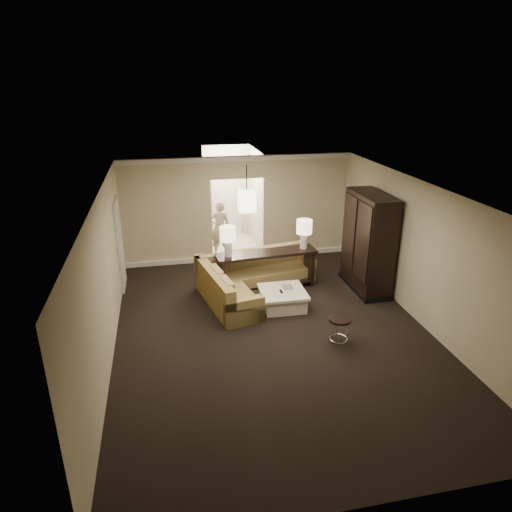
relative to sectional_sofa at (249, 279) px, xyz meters
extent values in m
plane|color=black|center=(0.13, -1.84, -0.33)|extent=(8.00, 8.00, 0.00)
cube|color=#C2B592|center=(0.13, 2.16, 1.07)|extent=(6.00, 0.04, 2.80)
cube|color=#C2B592|center=(0.13, -5.84, 1.07)|extent=(6.00, 0.04, 2.80)
cube|color=#C2B592|center=(-2.87, -1.84, 1.07)|extent=(0.04, 8.00, 2.80)
cube|color=#C2B592|center=(3.13, -1.84, 1.07)|extent=(0.04, 8.00, 2.80)
cube|color=silver|center=(0.13, -1.84, 2.47)|extent=(6.00, 8.00, 0.02)
cube|color=silver|center=(0.13, 2.11, 2.40)|extent=(6.00, 0.10, 0.12)
cube|color=silver|center=(0.13, 2.11, -0.27)|extent=(6.00, 0.10, 0.12)
cube|color=silver|center=(-2.84, 0.96, 0.72)|extent=(0.05, 0.90, 2.10)
cube|color=silver|center=(0.13, 3.16, -0.33)|extent=(1.40, 2.00, 0.01)
cube|color=beige|center=(-0.57, 3.16, 1.07)|extent=(0.04, 2.00, 2.80)
cube|color=beige|center=(0.83, 3.16, 1.07)|extent=(0.04, 2.00, 2.80)
cube|color=beige|center=(0.13, 4.16, 1.07)|extent=(1.40, 0.04, 2.80)
cube|color=silver|center=(0.13, 4.13, 0.72)|extent=(0.90, 0.05, 2.10)
cube|color=brown|center=(0.27, 0.36, -0.14)|extent=(2.88, 1.37, 0.39)
cube|color=brown|center=(-0.47, -0.87, -0.14)|extent=(1.07, 1.43, 0.39)
cube|color=brown|center=(0.20, 0.66, 0.27)|extent=(2.76, 0.77, 0.43)
cube|color=brown|center=(-0.86, -0.48, 0.27)|extent=(0.66, 2.22, 0.43)
cube|color=brown|center=(1.53, 0.62, -0.04)|extent=(0.35, 0.85, 0.57)
cube|color=brown|center=(-0.36, -1.42, -0.04)|extent=(0.85, 0.35, 0.57)
cube|color=#9B7052|center=(-0.78, 0.41, 0.29)|extent=(0.59, 0.26, 0.43)
cube|color=#9B7052|center=(-0.10, 0.55, 0.29)|extent=(0.59, 0.26, 0.43)
cube|color=#9B7052|center=(0.58, 0.69, 0.29)|extent=(0.59, 0.26, 0.43)
cube|color=#9B7052|center=(1.26, 0.83, 0.29)|extent=(0.59, 0.26, 0.43)
cube|color=#9B7052|center=(-0.77, -0.37, 0.29)|extent=(0.26, 0.57, 0.43)
cube|color=#9B7052|center=(-0.65, -1.00, 0.29)|extent=(0.26, 0.57, 0.43)
cube|color=white|center=(0.58, -0.84, -0.17)|extent=(0.89, 0.89, 0.33)
cube|color=white|center=(0.58, -0.84, 0.02)|extent=(0.98, 0.98, 0.06)
cube|color=black|center=(0.53, -0.89, 0.06)|extent=(0.05, 0.16, 0.02)
cube|color=beige|center=(0.73, -0.70, 0.06)|extent=(0.22, 0.29, 0.01)
cube|color=black|center=(0.46, 0.16, 0.54)|extent=(2.38, 0.71, 0.06)
cube|color=black|center=(-0.61, 0.08, 0.09)|extent=(0.12, 0.48, 0.85)
cube|color=black|center=(1.52, 0.24, 0.09)|extent=(0.12, 0.48, 0.85)
cube|color=black|center=(0.46, 0.16, -0.20)|extent=(2.27, 0.65, 0.04)
cube|color=black|center=(2.73, -0.31, 0.81)|extent=(0.63, 1.52, 2.27)
cube|color=black|center=(2.40, -0.69, 0.97)|extent=(0.03, 0.67, 1.73)
cube|color=black|center=(2.40, 0.07, 0.97)|extent=(0.03, 0.67, 1.73)
cube|color=black|center=(2.73, -0.31, -0.28)|extent=(0.67, 1.58, 0.11)
cylinder|color=black|center=(1.23, -2.46, 0.17)|extent=(0.42, 0.42, 0.04)
torus|color=silver|center=(1.23, -2.46, -0.24)|extent=(0.35, 0.35, 0.02)
cylinder|color=silver|center=(1.39, -2.48, -0.08)|extent=(0.02, 0.02, 0.49)
cylinder|color=silver|center=(1.17, -2.31, -0.08)|extent=(0.02, 0.02, 0.49)
cylinder|color=silver|center=(1.14, -2.59, -0.08)|extent=(0.02, 0.02, 0.49)
cylinder|color=silver|center=(-0.45, 0.09, 0.76)|extent=(0.17, 0.17, 0.37)
cylinder|color=#FFEABF|center=(-0.45, 0.09, 1.11)|extent=(0.36, 0.36, 0.32)
cylinder|color=silver|center=(1.36, 0.23, 0.76)|extent=(0.17, 0.17, 0.37)
cylinder|color=#FFEABF|center=(1.36, 0.23, 1.11)|extent=(0.36, 0.36, 0.32)
cylinder|color=black|center=(0.13, 0.86, 2.17)|extent=(0.02, 0.02, 0.60)
cube|color=#FFECC6|center=(0.13, 0.86, 1.62)|extent=(0.38, 0.38, 0.48)
imported|color=silver|center=(-0.32, 2.46, 0.54)|extent=(0.70, 0.54, 1.75)
camera|label=1|loc=(-1.79, -9.35, 4.33)|focal=32.00mm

